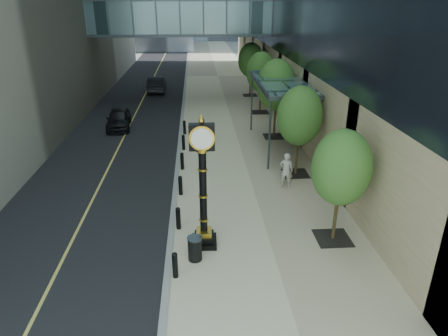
{
  "coord_description": "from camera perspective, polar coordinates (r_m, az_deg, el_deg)",
  "views": [
    {
      "loc": [
        -1.8,
        -10.5,
        9.11
      ],
      "look_at": [
        -0.72,
        4.84,
        2.53
      ],
      "focal_mm": 32.0,
      "sensor_mm": 36.0,
      "label": 1
    }
  ],
  "objects": [
    {
      "name": "skywalk",
      "position": [
        38.54,
        -6.22,
        20.97
      ],
      "size": [
        17.0,
        4.2,
        5.8
      ],
      "color": "#43686C",
      "rests_on": "ground"
    },
    {
      "name": "ground",
      "position": [
        14.02,
        4.55,
        -17.46
      ],
      "size": [
        320.0,
        320.0,
        0.0
      ],
      "primitive_type": "plane",
      "color": "gray",
      "rests_on": "ground"
    },
    {
      "name": "curb",
      "position": [
        51.32,
        -5.44,
        12.89
      ],
      "size": [
        0.25,
        180.0,
        0.07
      ],
      "primitive_type": "cube",
      "color": "gray",
      "rests_on": "ground"
    },
    {
      "name": "road",
      "position": [
        51.57,
        -10.0,
        12.67
      ],
      "size": [
        8.0,
        180.0,
        0.02
      ],
      "primitive_type": "cube",
      "color": "black",
      "rests_on": "ground"
    },
    {
      "name": "trash_bin",
      "position": [
        15.15,
        -4.18,
        -11.49
      ],
      "size": [
        0.52,
        0.52,
        0.9
      ],
      "primitive_type": "cylinder",
      "rotation": [
        0.0,
        0.0,
        -0.01
      ],
      "color": "black",
      "rests_on": "sidewalk"
    },
    {
      "name": "pedestrian",
      "position": [
        20.59,
        8.88,
        -0.3
      ],
      "size": [
        0.8,
        0.66,
        1.89
      ],
      "primitive_type": "imported",
      "rotation": [
        0.0,
        0.0,
        2.8
      ],
      "color": "#B1ABA3",
      "rests_on": "sidewalk"
    },
    {
      "name": "street_trees",
      "position": [
        28.37,
        7.18,
        11.51
      ],
      "size": [
        2.61,
        28.37,
        5.38
      ],
      "color": "black",
      "rests_on": "sidewalk"
    },
    {
      "name": "car_far",
      "position": [
        43.14,
        -9.56,
        11.78
      ],
      "size": [
        1.76,
        4.87,
        1.6
      ],
      "primitive_type": "imported",
      "rotation": [
        0.0,
        0.0,
        3.16
      ],
      "color": "black",
      "rests_on": "road"
    },
    {
      "name": "sidewalk",
      "position": [
        51.38,
        -0.87,
        12.99
      ],
      "size": [
        8.0,
        180.0,
        0.06
      ],
      "primitive_type": "cube",
      "color": "beige",
      "rests_on": "ground"
    },
    {
      "name": "street_clock",
      "position": [
        15.08,
        -3.0,
        -3.65
      ],
      "size": [
        1.0,
        1.0,
        5.2
      ],
      "rotation": [
        0.0,
        0.0,
        -0.03
      ],
      "color": "black",
      "rests_on": "sidewalk"
    },
    {
      "name": "bollard_row",
      "position": [
        21.33,
        -6.1,
        -0.75
      ],
      "size": [
        0.2,
        16.2,
        0.9
      ],
      "color": "black",
      "rests_on": "sidewalk"
    },
    {
      "name": "entrance_canopy",
      "position": [
        25.54,
        8.16,
        11.84
      ],
      "size": [
        3.0,
        8.0,
        4.38
      ],
      "color": "#383F44",
      "rests_on": "ground"
    },
    {
      "name": "car_near",
      "position": [
        31.26,
        -14.83,
        6.85
      ],
      "size": [
        2.06,
        4.32,
        1.43
      ],
      "primitive_type": "imported",
      "rotation": [
        0.0,
        0.0,
        0.09
      ],
      "color": "black",
      "rests_on": "road"
    }
  ]
}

